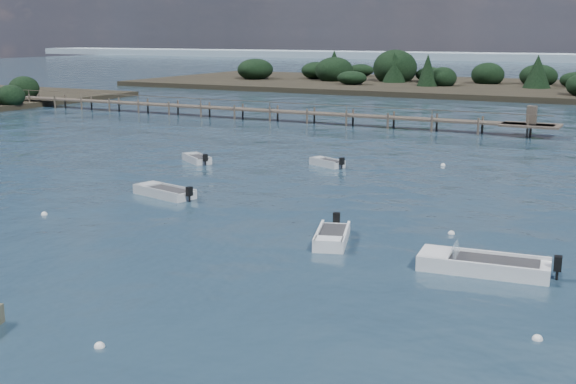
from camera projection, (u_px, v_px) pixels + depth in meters
The scene contains 13 objects.
ground at pixel (510, 120), 75.71m from camera, with size 400.00×400.00×0.00m, color #182A38.
dinghy_mid_grey at pixel (164, 193), 40.32m from camera, with size 4.23×2.32×1.05m.
dinghy_extra_a at pixel (332, 239), 31.40m from camera, with size 2.30×3.83×1.09m.
tender_far_grey at pixel (197, 160), 50.90m from camera, with size 3.01×2.52×1.02m.
dinghy_mid_white_a at pixel (483, 267), 27.55m from camera, with size 5.29×2.31×1.22m.
tender_far_white at pixel (327, 164), 49.41m from camera, with size 2.91×1.97×0.99m.
buoy_a at pixel (100, 347), 20.93m from camera, with size 0.32×0.32×0.32m, color silver.
buoy_b at pixel (537, 340), 21.44m from camera, with size 0.32×0.32×0.32m, color silver.
buoy_c at pixel (44, 215), 36.18m from camera, with size 0.32×0.32×0.32m, color silver.
buoy_e at pixel (443, 166), 49.61m from camera, with size 0.32×0.32×0.32m, color silver.
buoy_extra_a at pixel (451, 234), 32.72m from camera, with size 0.32×0.32×0.32m, color silver.
jetty at pixel (274, 111), 74.88m from camera, with size 64.50×3.20×3.40m.
distant_haze at pixel (348, 58), 263.54m from camera, with size 280.00×20.00×2.40m, color #8FA4B1.
Camera 1 is at (14.12, -17.82, 8.91)m, focal length 45.00 mm.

